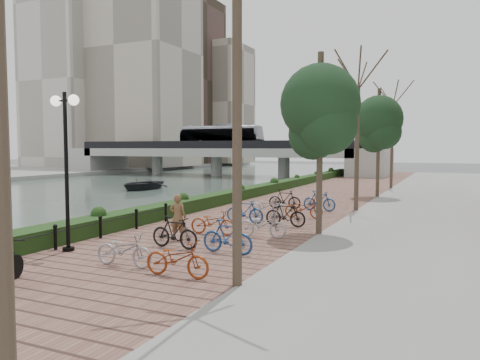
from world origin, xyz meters
The scene contains 11 objects.
river_water centered at (-15.00, 25.00, 0.01)m, with size 30.00×130.00×0.02m, color #4F635B.
promenade centered at (4.00, 17.50, 0.25)m, with size 8.00×75.00×0.50m, color brown.
hedge centered at (0.60, 20.00, 0.80)m, with size 1.10×56.00×0.60m, color #1F3814.
chain_fence centered at (1.40, 2.00, 0.85)m, with size 0.10×14.10×0.70m.
lamppost centered at (1.86, 3.07, 3.94)m, with size 1.02×0.32×4.76m.
pedestrian centered at (4.00, 5.83, 1.28)m, with size 0.57×0.38×1.57m, color brown.
bicycle_parking centered at (5.50, 8.51, 0.97)m, with size 2.40×14.69×1.00m.
street_trees centered at (8.00, 12.68, 3.69)m, with size 3.20×37.12×6.80m.
bridge centered at (-14.87, 45.00, 3.37)m, with size 36.00×10.77×6.50m.
boat centered at (-11.90, 25.20, 0.50)m, with size 3.30×4.62×0.96m, color black.
far_buildings centered at (-41.66, 65.91, 16.12)m, with size 35.00×38.00×38.00m.
Camera 1 is at (12.42, -7.45, 3.63)m, focal length 35.00 mm.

